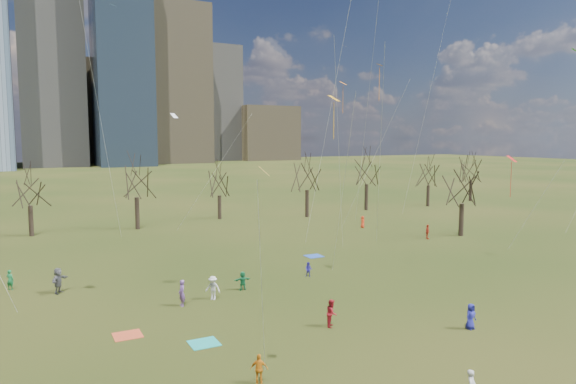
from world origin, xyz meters
name	(u,v)px	position (x,y,z in m)	size (l,w,h in m)	color
ground	(374,319)	(0.00, 0.00, 0.00)	(500.00, 500.00, 0.00)	black
downtown_skyline	(65,72)	(-2.43, 210.64, 39.01)	(212.50, 78.00, 118.00)	slate
bare_tree_row	(196,180)	(-0.09, 37.22, 6.12)	(113.04, 29.80, 9.50)	black
blanket_teal	(204,343)	(-10.88, 1.13, 0.01)	(1.60, 1.50, 0.03)	#1BA79E
blanket_navy	(314,256)	(5.31, 16.81, 0.01)	(1.60, 1.50, 0.03)	#254DB0
blanket_crimson	(128,335)	(-14.49, 4.30, 0.01)	(1.60, 1.50, 0.03)	#CC4B28
person_0	(471,316)	(4.09, -4.09, 0.78)	(0.76, 0.50, 1.56)	#23259A
person_2	(332,313)	(-3.13, 0.09, 0.85)	(0.82, 0.64, 1.69)	#A61722
person_4	(259,369)	(-10.04, -4.58, 0.71)	(0.83, 0.35, 1.42)	orange
person_5	(243,281)	(-5.09, 9.60, 0.72)	(1.33, 0.42, 1.43)	#1B7A45
person_7	(182,293)	(-10.21, 8.04, 0.91)	(0.66, 0.43, 1.82)	#7D50A1
person_8	(309,269)	(1.18, 10.56, 0.61)	(0.60, 0.47, 1.23)	#3128AE
person_9	(213,288)	(-7.86, 8.41, 0.85)	(1.10, 0.63, 1.71)	silver
person_10	(427,232)	(21.16, 18.34, 0.83)	(0.97, 0.41, 1.66)	red
person_11	(58,280)	(-17.54, 15.10, 0.96)	(1.79, 0.57, 1.93)	#5A5A5E
person_12	(363,222)	(18.89, 27.79, 0.76)	(0.74, 0.48, 1.52)	#F63E1B
person_13	(10,280)	(-20.75, 17.71, 0.77)	(0.56, 0.37, 1.55)	#1C7F41
kites_airborne	(337,107)	(6.10, 14.08, 14.28)	(63.32, 39.88, 34.60)	#FFAF15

